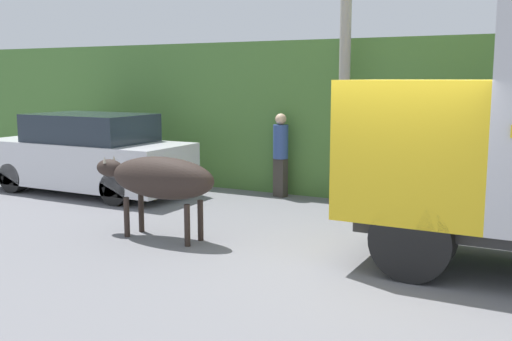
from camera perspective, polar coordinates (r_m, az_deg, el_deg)
ground_plane at (r=8.17m, az=12.18°, el=-9.34°), size 60.00×60.00×0.00m
hillside_embankment at (r=14.46m, az=19.75°, el=4.85°), size 32.00×5.18×3.31m
brown_cow at (r=9.48m, az=-9.17°, el=-0.74°), size 2.25×0.66×1.31m
parked_suv at (r=13.70m, az=-15.73°, el=1.43°), size 4.73×1.82×1.75m
pedestrian_on_hill at (r=12.71m, az=2.36°, el=1.90°), size 0.39×0.39×1.78m
utility_pole at (r=12.03m, az=8.52°, el=12.68°), size 0.90×0.22×6.47m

